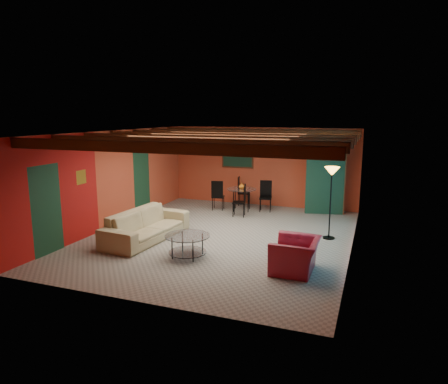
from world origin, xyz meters
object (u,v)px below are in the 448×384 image
at_px(armoire, 326,182).
at_px(floor_lamp, 330,203).
at_px(vase, 242,177).
at_px(armchair, 296,255).
at_px(dining_table, 242,195).
at_px(potted_plant, 328,143).
at_px(coffee_table, 188,246).
at_px(sofa, 147,225).

xyz_separation_m(armoire, floor_lamp, (0.45, -2.88, -0.07)).
bearing_deg(vase, armchair, -60.16).
relative_size(dining_table, vase, 9.78).
xyz_separation_m(armchair, dining_table, (-2.67, 4.65, 0.16)).
bearing_deg(floor_lamp, dining_table, 145.01).
relative_size(potted_plant, vase, 2.27).
xyz_separation_m(coffee_table, dining_table, (-0.25, 4.66, 0.25)).
distance_m(coffee_table, floor_lamp, 3.83).
bearing_deg(sofa, dining_table, -13.75).
height_order(sofa, armchair, sofa).
bearing_deg(floor_lamp, coffee_table, -138.18).
bearing_deg(armoire, dining_table, -175.91).
height_order(armoire, vase, armoire).
height_order(sofa, floor_lamp, floor_lamp).
xyz_separation_m(sofa, dining_table, (1.28, 3.86, 0.13)).
relative_size(coffee_table, dining_table, 0.52).
xyz_separation_m(armchair, coffee_table, (-2.42, -0.01, -0.08)).
bearing_deg(potted_plant, dining_table, -164.23).
xyz_separation_m(sofa, armoire, (3.89, 4.60, 0.63)).
height_order(dining_table, vase, vase).
height_order(dining_table, potted_plant, potted_plant).
relative_size(sofa, armchair, 2.47).
xyz_separation_m(armchair, armoire, (-0.06, 5.39, 0.66)).
relative_size(armchair, coffee_table, 1.04).
relative_size(armoire, potted_plant, 4.46).
height_order(sofa, coffee_table, sofa).
bearing_deg(floor_lamp, sofa, -158.45).
distance_m(coffee_table, armoire, 5.94).
xyz_separation_m(coffee_table, vase, (-0.25, 4.66, 0.85)).
bearing_deg(dining_table, sofa, -108.34).
bearing_deg(potted_plant, armoire, 0.00).
relative_size(sofa, potted_plant, 5.75).
relative_size(coffee_table, floor_lamp, 0.54).
xyz_separation_m(floor_lamp, potted_plant, (-0.45, 2.88, 1.30)).
bearing_deg(coffee_table, armoire, 66.37).
bearing_deg(floor_lamp, armoire, 98.87).
bearing_deg(armoire, potted_plant, 0.00).
xyz_separation_m(dining_table, armoire, (2.61, 0.74, 0.50)).
bearing_deg(sofa, floor_lamp, -63.85).
distance_m(coffee_table, vase, 4.74).
bearing_deg(armchair, vase, -150.06).
height_order(floor_lamp, potted_plant, potted_plant).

